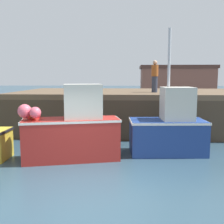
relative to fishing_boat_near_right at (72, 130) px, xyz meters
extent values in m
cube|color=#2D4756|center=(0.86, -2.38, -1.08)|extent=(120.00, 160.00, 0.10)
cube|color=brown|center=(3.42, 6.10, 0.92)|extent=(14.87, 6.55, 0.25)
cube|color=#433527|center=(3.42, 2.95, -0.12)|extent=(14.87, 0.24, 1.83)
cylinder|color=#433527|center=(-3.62, 3.03, -0.12)|extent=(0.31, 0.31, 1.83)
cylinder|color=#433527|center=(3.42, 3.03, -0.12)|extent=(0.31, 0.31, 1.83)
cylinder|color=#433527|center=(-1.04, 9.17, -0.12)|extent=(0.31, 0.31, 1.83)
cylinder|color=#433527|center=(7.88, 9.17, -0.12)|extent=(0.31, 0.31, 1.83)
cylinder|color=#433527|center=(-0.10, 3.03, -0.12)|extent=(7.07, 0.15, 1.61)
cube|color=maroon|center=(-0.02, -0.01, -0.31)|extent=(3.42, 1.88, 1.44)
cube|color=silver|center=(-0.02, -0.01, 0.36)|extent=(3.49, 1.92, 0.08)
cube|color=beige|center=(0.37, 0.09, 1.00)|extent=(1.45, 1.19, 1.17)
sphere|color=#EA5B70|center=(-1.46, -0.45, 0.71)|extent=(0.46, 0.46, 0.46)
sphere|color=orange|center=(-1.23, -0.29, 0.62)|extent=(0.37, 0.37, 0.37)
sphere|color=red|center=(-1.36, 0.10, 0.53)|extent=(0.48, 0.48, 0.48)
sphere|color=#EA5B70|center=(-1.07, -0.56, 0.68)|extent=(0.37, 0.37, 0.37)
cube|color=navy|center=(3.40, 0.99, -0.39)|extent=(2.82, 1.65, 1.27)
cube|color=silver|center=(3.40, 0.99, 0.19)|extent=(2.88, 1.68, 0.08)
cube|color=beige|center=(3.74, 1.01, 0.85)|extent=(1.19, 1.18, 1.21)
cylinder|color=#B7B7BC|center=(3.40, 0.99, 2.51)|extent=(0.10, 0.10, 2.11)
cylinder|color=#2D3342|center=(3.25, 4.77, 1.45)|extent=(0.29, 0.29, 0.80)
cylinder|color=#994C1E|center=(3.25, 4.77, 2.14)|extent=(0.34, 0.34, 0.58)
sphere|color=tan|center=(3.25, 4.77, 2.54)|extent=(0.22, 0.22, 0.22)
cube|color=brown|center=(9.35, 34.29, 1.00)|extent=(10.86, 5.58, 4.06)
cube|color=#4F2D24|center=(9.35, 34.29, 3.28)|extent=(11.30, 5.80, 0.50)
camera|label=1|loc=(1.94, -9.20, 1.84)|focal=44.05mm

